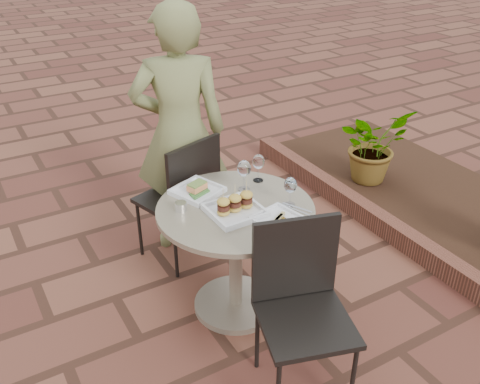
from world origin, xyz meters
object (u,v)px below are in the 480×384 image
cafe_table (236,243)px  plate_salmon (197,190)px  chair_near (300,295)px  plate_tuna (278,220)px  chair_far (185,191)px  plate_sliders (235,207)px  diner (180,133)px

cafe_table → plate_salmon: bearing=114.4°
chair_near → plate_salmon: chair_near is taller
plate_salmon → cafe_table: bearing=-65.6°
plate_tuna → cafe_table: bearing=116.2°
cafe_table → chair_far: bearing=94.1°
chair_far → plate_tuna: 0.89m
plate_sliders → diner: bearing=85.3°
cafe_table → chair_far: 0.61m
plate_sliders → plate_tuna: 0.25m
chair_far → diner: bearing=-128.3°
chair_near → diner: size_ratio=0.53×
cafe_table → diner: 0.91m
plate_sliders → plate_tuna: plate_sliders is taller
diner → plate_tuna: bearing=116.1°
chair_near → chair_far: bearing=109.3°
plate_salmon → chair_near: bearing=-82.0°
chair_far → diner: diner is taller
chair_near → plate_salmon: size_ratio=2.87×
chair_near → plate_tuna: bearing=90.2°
plate_sliders → cafe_table: bearing=58.7°
cafe_table → plate_salmon: (-0.11, 0.25, 0.27)m
chair_near → plate_tuna: 0.44m
diner → plate_salmon: diner is taller
diner → cafe_table: bearing=109.0°
chair_far → plate_salmon: bearing=61.3°
chair_far → cafe_table: bearing=76.7°
chair_near → plate_sliders: size_ratio=3.20×
plate_salmon → plate_tuna: bearing=-64.7°
cafe_table → chair_near: bearing=-89.1°
chair_far → plate_sliders: chair_far is taller
cafe_table → diner: diner is taller
plate_salmon → plate_sliders: (0.08, -0.31, 0.02)m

